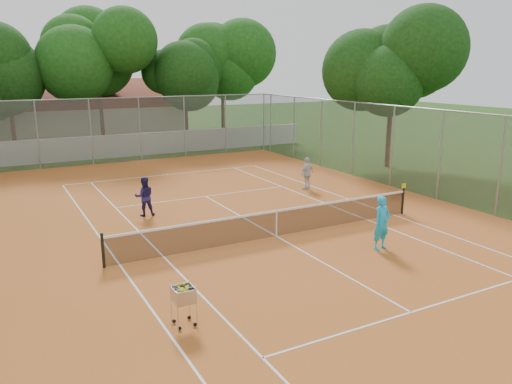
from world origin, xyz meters
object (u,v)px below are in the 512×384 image
player_far_left (144,196)px  player_far_right (307,173)px  clubhouse (75,113)px  tennis_net (276,223)px  ball_hopper (184,305)px  player_near (382,223)px

player_far_left → player_far_right: size_ratio=1.00×
clubhouse → player_far_right: 24.68m
clubhouse → tennis_net: bearing=-86.1°
tennis_net → clubhouse: 29.12m
clubhouse → player_far_left: (-1.32, -24.30, -1.39)m
clubhouse → ball_hopper: (-3.04, -33.37, -1.67)m
player_far_right → clubhouse: bearing=-93.3°
player_near → ball_hopper: player_near is taller
clubhouse → ball_hopper: size_ratio=16.07×
tennis_net → player_near: bearing=-48.9°
player_far_right → ball_hopper: 13.89m
clubhouse → player_near: clubhouse is taller
player_near → clubhouse: bearing=90.9°
clubhouse → player_far_right: size_ratio=10.35×
tennis_net → clubhouse: bearing=93.9°
player_far_left → ball_hopper: player_far_left is taller
tennis_net → player_near: player_near is taller
ball_hopper → clubhouse: bearing=102.5°
clubhouse → player_near: (4.36, -31.70, -1.29)m
tennis_net → player_far_right: player_far_right is taller
player_far_left → ball_hopper: size_ratio=1.55×
player_near → player_far_left: player_near is taller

